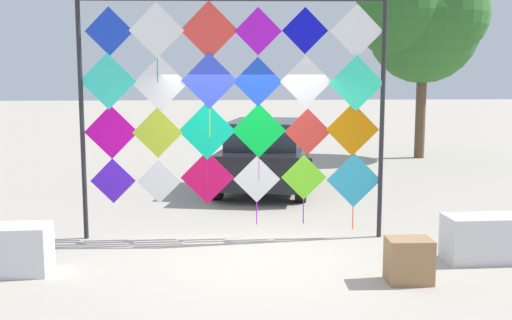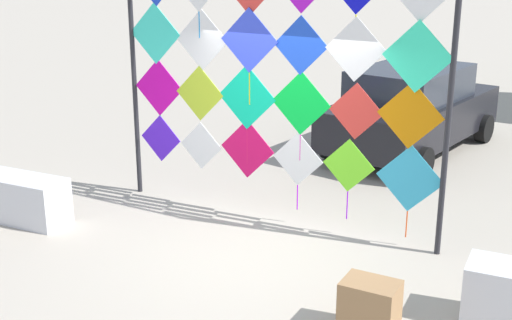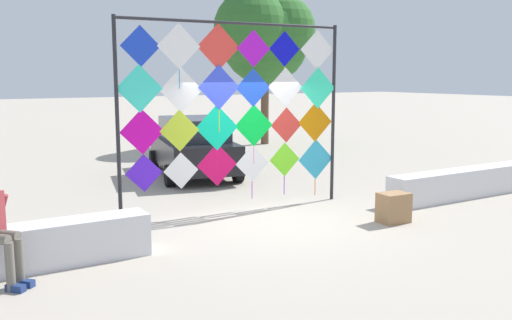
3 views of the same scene
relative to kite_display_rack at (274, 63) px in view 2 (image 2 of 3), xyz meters
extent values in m
plane|color=#ADA393|center=(0.19, -1.12, -2.14)|extent=(120.00, 120.00, 0.00)
cylinder|color=#232328|center=(-2.26, 0.14, -0.32)|extent=(0.07, 0.07, 3.65)
cylinder|color=#232328|center=(2.25, -0.15, -0.32)|extent=(0.07, 0.07, 3.65)
cube|color=#501CE1|center=(-1.83, 0.11, -1.24)|extent=(0.69, 0.06, 0.69)
cube|color=white|center=(-1.13, 0.06, -1.25)|extent=(0.68, 0.06, 0.68)
cube|color=#D90C54|center=(-0.40, 0.03, -1.20)|extent=(0.82, 0.06, 0.82)
cube|color=white|center=(0.36, -0.01, -1.23)|extent=(0.72, 0.06, 0.72)
cylinder|color=#AF16E5|center=(0.36, 0.00, -1.77)|extent=(0.02, 0.02, 0.35)
cube|color=#71EA25|center=(1.07, -0.09, -1.20)|extent=(0.69, 0.06, 0.69)
cylinder|color=#9516E5|center=(1.08, -0.08, -1.73)|extent=(0.02, 0.02, 0.38)
cube|color=#2FA6CE|center=(1.85, -0.10, -1.25)|extent=(0.84, 0.07, 0.85)
cylinder|color=#E54A16|center=(1.85, -0.09, -1.85)|extent=(0.02, 0.02, 0.35)
cube|color=#CE08A0|center=(-1.83, 0.12, -0.50)|extent=(0.81, 0.06, 0.81)
cylinder|color=#16E546|center=(-1.83, 0.13, -1.06)|extent=(0.02, 0.02, 0.31)
cube|color=#B2CF28|center=(-1.14, 0.07, -0.51)|extent=(0.76, 0.06, 0.76)
cube|color=#0AD59C|center=(-0.40, 0.03, -0.49)|extent=(0.87, 0.07, 0.87)
cylinder|color=#E51650|center=(-0.39, 0.04, -1.16)|extent=(0.02, 0.02, 0.49)
cube|color=#07D43A|center=(0.39, -0.02, -0.48)|extent=(0.83, 0.07, 0.83)
cylinder|color=#E516B2|center=(0.39, -0.01, -1.07)|extent=(0.02, 0.02, 0.35)
cube|color=red|center=(1.13, -0.06, -0.50)|extent=(0.71, 0.06, 0.71)
cube|color=#CC7306|center=(1.81, -0.12, -0.47)|extent=(0.81, 0.06, 0.82)
cube|color=#36E1C7|center=(-1.86, 0.12, 0.26)|extent=(0.85, 0.07, 0.85)
cube|color=white|center=(-1.09, 0.08, 0.22)|extent=(0.82, 0.06, 0.82)
cube|color=#374EF8|center=(-0.35, 0.01, 0.27)|extent=(0.84, 0.07, 0.84)
cylinder|color=yellow|center=(-0.35, 0.02, -0.36)|extent=(0.02, 0.02, 0.43)
cube|color=blue|center=(0.37, -0.02, 0.25)|extent=(0.74, 0.06, 0.74)
cube|color=white|center=(1.09, -0.07, 0.26)|extent=(0.78, 0.06, 0.78)
cube|color=#31F1B6|center=(1.85, -0.14, 0.23)|extent=(0.84, 0.07, 0.84)
cylinder|color=#168DE5|center=(-1.12, 0.08, 0.42)|extent=(0.02, 0.02, 0.35)
cylinder|color=#16DDE5|center=(-0.35, 0.03, 0.41)|extent=(0.02, 0.02, 0.35)
cylinder|color=yellow|center=(1.07, -0.05, 0.51)|extent=(0.02, 0.02, 0.31)
cube|color=black|center=(0.93, 4.05, -1.52)|extent=(2.53, 4.23, 0.71)
cube|color=#282D38|center=(0.90, 3.92, -0.89)|extent=(1.94, 2.49, 0.56)
cylinder|color=black|center=(0.40, 5.55, -1.88)|extent=(0.32, 0.56, 0.53)
cylinder|color=black|center=(2.06, 5.18, -1.88)|extent=(0.32, 0.56, 0.53)
cylinder|color=black|center=(-0.19, 2.93, -1.88)|extent=(0.32, 0.56, 0.53)
cylinder|color=black|center=(1.46, 2.56, -1.88)|extent=(0.32, 0.56, 0.53)
cube|color=#9E754C|center=(2.01, -2.22, -1.87)|extent=(0.56, 0.42, 0.54)
camera|label=1|loc=(-0.43, -9.01, 0.30)|focal=41.98mm
camera|label=2|loc=(3.52, -7.99, 1.48)|focal=48.35mm
camera|label=3|loc=(-5.16, -9.32, 0.49)|focal=39.04mm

